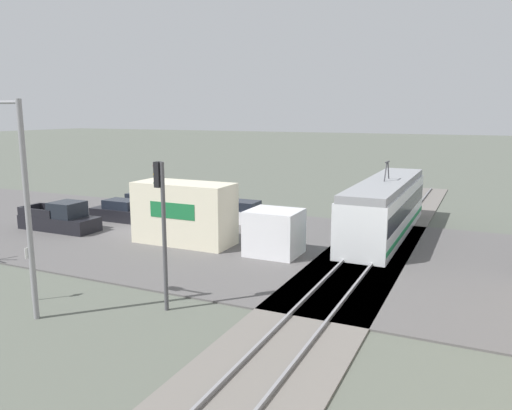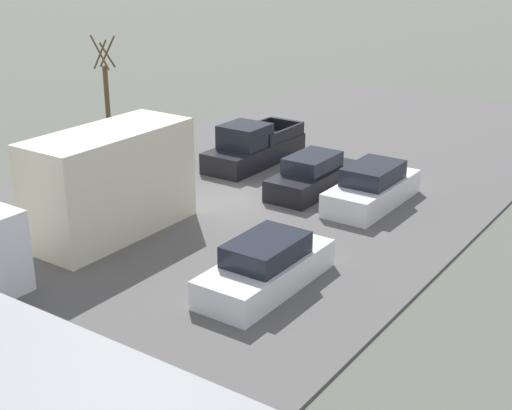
# 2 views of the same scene
# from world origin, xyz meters

# --- Properties ---
(ground_plane) EXTENTS (320.00, 320.00, 0.00)m
(ground_plane) POSITION_xyz_m (0.00, 0.00, 0.00)
(ground_plane) COLOR #565B51
(road_surface) EXTENTS (17.32, 45.92, 0.08)m
(road_surface) POSITION_xyz_m (0.00, 0.00, 0.04)
(road_surface) COLOR #565454
(road_surface) RESTS_ON ground
(rail_bed) EXTENTS (53.38, 4.40, 0.22)m
(rail_bed) POSITION_xyz_m (0.00, 14.92, 0.05)
(rail_bed) COLOR slate
(rail_bed) RESTS_ON ground
(light_rail_tram) EXTENTS (14.01, 2.79, 4.49)m
(light_rail_tram) POSITION_xyz_m (-5.64, 14.92, 1.71)
(light_rail_tram) COLOR white
(light_rail_tram) RESTS_ON ground
(box_truck) EXTENTS (2.42, 9.81, 3.51)m
(box_truck) POSITION_xyz_m (1.48, 6.28, 1.70)
(box_truck) COLOR silver
(box_truck) RESTS_ON ground
(pickup_truck) EXTENTS (1.94, 5.33, 1.87)m
(pickup_truck) POSITION_xyz_m (2.05, -4.08, 0.78)
(pickup_truck) COLOR black
(pickup_truck) RESTS_ON ground
(sedan_car_0) EXTENTS (1.85, 4.65, 1.53)m
(sedan_car_0) POSITION_xyz_m (-4.46, -2.41, 0.71)
(sedan_car_0) COLOR silver
(sedan_car_0) RESTS_ON ground
(sedan_car_1) EXTENTS (1.84, 4.64, 1.46)m
(sedan_car_1) POSITION_xyz_m (-4.95, 5.32, 0.68)
(sedan_car_1) COLOR silver
(sedan_car_1) RESTS_ON ground
(sedan_car_2) EXTENTS (1.73, 4.36, 1.46)m
(sedan_car_2) POSITION_xyz_m (-1.88, -2.43, 0.68)
(sedan_car_2) COLOR black
(sedan_car_2) RESTS_ON ground
(traffic_light_pole) EXTENTS (0.28, 0.47, 5.72)m
(traffic_light_pole) POSITION_xyz_m (10.05, 9.56, 3.67)
(traffic_light_pole) COLOR #47474C
(traffic_light_pole) RESTS_ON ground
(street_lamp_near_crossing) EXTENTS (0.36, 1.95, 7.95)m
(street_lamp_near_crossing) POSITION_xyz_m (12.73, 5.53, 4.60)
(street_lamp_near_crossing) COLOR gray
(street_lamp_near_crossing) RESTS_ON ground
(no_parking_sign) EXTENTS (0.32, 0.08, 2.22)m
(no_parking_sign) POSITION_xyz_m (11.51, 4.12, 1.36)
(no_parking_sign) COLOR gray
(no_parking_sign) RESTS_ON ground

